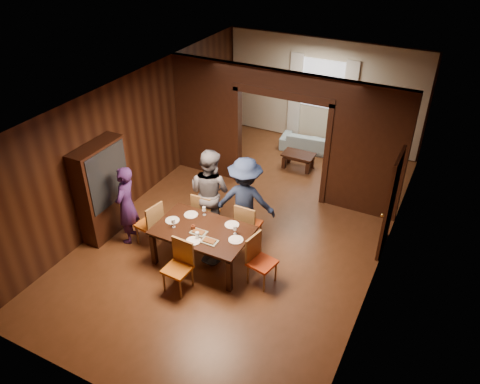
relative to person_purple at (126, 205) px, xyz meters
The scene contains 32 objects.
floor 2.62m from the person_purple, 38.16° to the left, with size 9.00×9.00×0.00m, color #552F18.
ceiling 3.23m from the person_purple, 38.16° to the left, with size 5.50×9.00×0.02m, color silver.
room_walls 3.99m from the person_purple, 60.29° to the left, with size 5.52×9.01×2.90m.
person_purple is the anchor object (origin of this frame).
person_grey 1.66m from the person_purple, 38.13° to the left, with size 0.91×0.71×1.87m, color #535259.
person_navy 2.33m from the person_purple, 27.70° to the left, with size 1.19×0.68×1.84m, color #1B2744.
sofa 5.77m from the person_purple, 69.73° to the left, with size 1.71×0.67×0.50m, color #99BBC8.
serving_bowl 1.84m from the person_purple, ahead, with size 0.36×0.36×0.09m, color black.
dining_table 1.74m from the person_purple, ahead, with size 1.77×1.10×0.76m, color black.
coffee_table 4.79m from the person_purple, 65.23° to the left, with size 0.80×0.50×0.40m, color black.
chair_left 0.56m from the person_purple, 11.52° to the left, with size 0.44×0.44×0.97m, color orange, non-canonical shape.
chair_right 2.93m from the person_purple, ahead, with size 0.44×0.44×0.97m, color red, non-canonical shape.
chair_far_l 1.60m from the person_purple, 36.69° to the left, with size 0.44×0.44×0.97m, color orange, non-canonical shape.
chair_far_r 2.44m from the person_purple, 24.04° to the left, with size 0.44×0.44×0.97m, color #CE4513, non-canonical shape.
chair_near 1.86m from the person_purple, 24.68° to the right, with size 0.44×0.44×0.97m, color #CB6413, non-canonical shape.
hutch 0.61m from the person_purple, behind, with size 0.40×1.20×2.00m, color black.
door_right 5.08m from the person_purple, 23.60° to the left, with size 0.06×0.90×2.10m, color black.
window_far 6.34m from the person_purple, 71.92° to the left, with size 1.20×0.03×1.30m, color silver.
curtain_left 6.07m from the person_purple, 78.57° to the left, with size 0.35×0.06×2.40m, color white.
curtain_right 6.53m from the person_purple, 65.53° to the left, with size 0.35×0.06×2.40m, color white.
plate_left 1.04m from the person_purple, ahead, with size 0.27×0.27×0.01m, color silver.
plate_far_l 1.31m from the person_purple, 16.75° to the left, with size 0.27×0.27×0.01m, color silver.
plate_far_r 2.15m from the person_purple, 11.97° to the left, with size 0.27×0.27×0.01m, color white.
plate_right 2.38m from the person_purple, ahead, with size 0.27×0.27×0.01m, color white.
plate_near 1.74m from the person_purple, ahead, with size 0.27×0.27×0.01m, color white.
platter_a 1.67m from the person_purple, ahead, with size 0.30×0.20×0.04m, color gray.
platter_b 1.99m from the person_purple, ahead, with size 0.30×0.20×0.04m, color gray.
wineglass_left 1.17m from the person_purple, ahead, with size 0.08×0.08×0.18m, color silver, non-canonical shape.
wineglass_far 1.56m from the person_purple, 18.62° to the left, with size 0.08×0.08×0.18m, color white, non-canonical shape.
wineglass_right 2.29m from the person_purple, ahead, with size 0.08×0.08×0.18m, color silver, non-canonical shape.
tumbler 1.75m from the person_purple, ahead, with size 0.07×0.07×0.14m, color white.
condiment_jar 1.53m from the person_purple, ahead, with size 0.08×0.08×0.11m, color #532413, non-canonical shape.
Camera 1 is at (3.46, -7.28, 6.00)m, focal length 35.00 mm.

